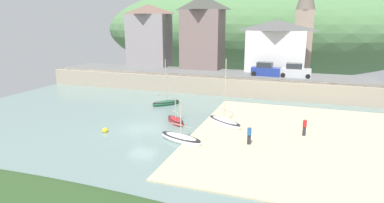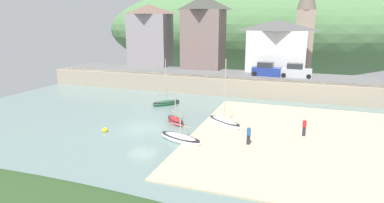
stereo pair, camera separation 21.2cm
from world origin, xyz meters
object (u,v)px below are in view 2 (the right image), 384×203
at_px(motorboat_with_cabin, 224,122).
at_px(parked_car_by_wall, 296,72).
at_px(waterfront_building_right, 277,46).
at_px(sailboat_white_hull, 180,139).
at_px(waterfront_building_centre, 203,32).
at_px(sailboat_far_left, 176,121).
at_px(mooring_buoy, 105,130).
at_px(waterfront_building_left, 150,35).
at_px(church_with_spire, 306,20).
at_px(person_near_water, 304,126).
at_px(person_on_slipway, 249,134).
at_px(fishing_boat_green, 166,103).
at_px(parked_car_near_slipway, 267,70).

distance_m(motorboat_with_cabin, parked_car_by_wall, 18.28).
distance_m(waterfront_building_right, sailboat_white_hull, 28.19).
distance_m(waterfront_building_centre, sailboat_white_hull, 28.86).
bearing_deg(sailboat_far_left, waterfront_building_right, 114.56).
relative_size(sailboat_white_hull, mooring_buoy, 8.44).
distance_m(waterfront_building_right, motorboat_with_cabin, 22.52).
bearing_deg(waterfront_building_left, sailboat_white_hull, -59.14).
bearing_deg(church_with_spire, waterfront_building_right, -134.22).
distance_m(waterfront_building_left, motorboat_with_cabin, 29.39).
xyz_separation_m(parked_car_by_wall, person_near_water, (1.32, -17.86, -2.22)).
bearing_deg(mooring_buoy, waterfront_building_right, 64.47).
xyz_separation_m(sailboat_far_left, person_on_slipway, (7.91, -3.55, 0.72)).
xyz_separation_m(waterfront_building_left, fishing_boat_green, (10.00, -16.01, -7.46)).
relative_size(fishing_boat_green, parked_car_by_wall, 1.39).
xyz_separation_m(fishing_boat_green, parked_car_by_wall, (14.74, 11.51, 2.95)).
height_order(waterfront_building_right, sailboat_far_left, waterfront_building_right).
bearing_deg(fishing_boat_green, mooring_buoy, -145.28).
relative_size(sailboat_far_left, mooring_buoy, 8.48).
bearing_deg(waterfront_building_left, parked_car_by_wall, -10.31).
bearing_deg(motorboat_with_cabin, waterfront_building_left, 165.44).
distance_m(fishing_boat_green, parked_car_near_slipway, 16.00).
xyz_separation_m(waterfront_building_right, person_on_slipway, (0.19, -26.00, -5.40)).
bearing_deg(fishing_boat_green, parked_car_near_slipway, -1.12).
height_order(waterfront_building_centre, fishing_boat_green, waterfront_building_centre).
xyz_separation_m(motorboat_with_cabin, sailboat_white_hull, (-2.53, -5.48, -0.05)).
distance_m(fishing_boat_green, mooring_buoy, 11.12).
height_order(fishing_boat_green, parked_car_near_slipway, fishing_boat_green).
distance_m(waterfront_building_centre, church_with_spire, 16.28).
distance_m(motorboat_with_cabin, mooring_buoy, 11.45).
bearing_deg(mooring_buoy, parked_car_near_slipway, 61.84).
xyz_separation_m(church_with_spire, parked_car_near_slipway, (-4.74, -8.50, -6.98)).
relative_size(fishing_boat_green, sailboat_white_hull, 1.31).
bearing_deg(person_on_slipway, motorboat_with_cabin, 124.53).
distance_m(waterfront_building_right, fishing_boat_green, 20.68).
bearing_deg(sailboat_far_left, fishing_boat_green, 164.33).
bearing_deg(person_near_water, parked_car_near_slipway, 106.68).
relative_size(sailboat_far_left, person_on_slipway, 2.73).
relative_size(waterfront_building_right, mooring_buoy, 17.27).
bearing_deg(parked_car_near_slipway, parked_car_by_wall, 5.48).
distance_m(church_with_spire, motorboat_with_cabin, 28.17).
distance_m(sailboat_far_left, person_on_slipway, 8.70).
bearing_deg(sailboat_far_left, sailboat_white_hull, -19.72).
bearing_deg(waterfront_building_centre, fishing_boat_green, -89.16).
bearing_deg(waterfront_building_centre, sailboat_white_hull, -76.76).
height_order(church_with_spire, fishing_boat_green, church_with_spire).
bearing_deg(fishing_boat_green, parked_car_by_wall, -10.21).
relative_size(waterfront_building_right, motorboat_with_cabin, 1.34).
xyz_separation_m(waterfront_building_left, church_with_spire, (25.44, 4.00, 2.47)).
relative_size(waterfront_building_centre, waterfront_building_right, 1.30).
xyz_separation_m(waterfront_building_left, motorboat_with_cabin, (18.64, -21.49, -7.41)).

